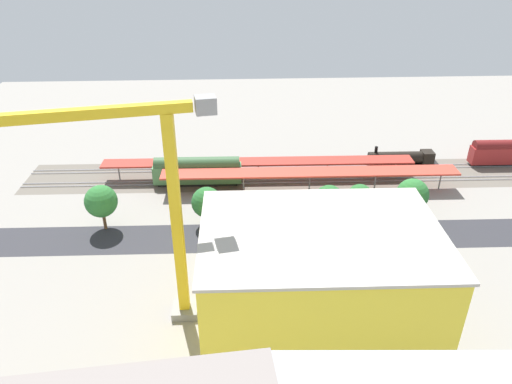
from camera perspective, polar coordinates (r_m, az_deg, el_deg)
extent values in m
plane|color=gray|center=(91.38, 6.83, -3.66)|extent=(193.24, 193.24, 0.00)
cube|color=#665E54|center=(108.41, 5.28, 2.02)|extent=(120.93, 15.64, 0.01)
cube|color=#2D2D33|center=(87.87, 7.25, -5.17)|extent=(120.87, 10.32, 0.01)
cube|color=#9E9EA8|center=(111.76, 5.03, 3.01)|extent=(120.77, 1.44, 0.12)
cube|color=#9E9EA8|center=(110.48, 5.12, 2.68)|extent=(120.77, 1.44, 0.12)
cube|color=#9E9EA8|center=(106.18, 5.45, 1.51)|extent=(120.77, 1.44, 0.12)
cube|color=#9E9EA8|center=(104.92, 5.55, 1.14)|extent=(120.77, 1.44, 0.12)
cube|color=#C63D2D|center=(100.11, 6.42, 2.34)|extent=(61.32, 5.24, 0.38)
cylinder|color=slate|center=(108.51, 20.93, 1.35)|extent=(0.30, 0.30, 4.18)
cylinder|color=slate|center=(103.98, 13.89, 1.28)|extent=(0.30, 0.30, 4.18)
cylinder|color=slate|center=(101.15, 6.35, 1.19)|extent=(0.30, 0.30, 4.18)
cylinder|color=slate|center=(100.16, -1.49, 1.08)|extent=(0.30, 0.30, 4.18)
cylinder|color=slate|center=(101.05, -9.33, 0.94)|extent=(0.30, 0.30, 4.18)
cube|color=#A82D23|center=(105.03, 0.28, 3.60)|extent=(67.53, 4.85, 0.39)
cylinder|color=slate|center=(111.22, 16.13, 2.73)|extent=(0.30, 0.30, 3.72)
cylinder|color=slate|center=(107.54, 8.40, 2.69)|extent=(0.30, 0.30, 3.72)
cylinder|color=slate|center=(105.93, 0.27, 2.60)|extent=(0.30, 0.30, 3.72)
cylinder|color=slate|center=(106.49, -7.93, 2.45)|extent=(0.30, 0.30, 3.72)
cylinder|color=slate|center=(109.18, -15.88, 2.26)|extent=(0.30, 0.30, 3.72)
cube|color=black|center=(116.52, 16.89, 3.11)|extent=(16.14, 2.62, 1.00)
cylinder|color=black|center=(115.34, 16.40, 3.94)|extent=(13.51, 2.86, 2.71)
cube|color=black|center=(117.80, 19.49, 3.70)|extent=(2.67, 2.94, 3.76)
cylinder|color=black|center=(112.99, 14.00, 4.89)|extent=(0.70, 0.70, 1.40)
cube|color=black|center=(126.96, 27.56, 3.02)|extent=(16.58, 2.44, 0.60)
cube|color=maroon|center=(126.11, 27.79, 3.93)|extent=(18.43, 3.02, 3.91)
cylinder|color=maroon|center=(125.31, 28.02, 4.84)|extent=(17.69, 3.02, 2.82)
cube|color=black|center=(104.87, -6.85, 1.12)|extent=(16.88, 2.67, 0.60)
cube|color=#4C7F4C|center=(103.86, -6.92, 2.20)|extent=(18.76, 3.32, 3.82)
cylinder|color=#355935|center=(102.90, -6.99, 3.27)|extent=(18.02, 3.31, 3.11)
cube|color=black|center=(89.42, 18.96, -5.94)|extent=(3.52, 1.83, 0.30)
cube|color=gray|center=(89.11, 19.02, -5.64)|extent=(4.19, 1.91, 0.84)
cube|color=#1E2328|center=(88.74, 19.08, -5.28)|extent=(2.35, 1.67, 0.50)
cube|color=black|center=(87.65, 14.64, -5.97)|extent=(3.93, 1.79, 0.30)
cube|color=black|center=(87.37, 14.68, -5.70)|extent=(4.67, 1.89, 0.71)
cube|color=#1E2328|center=(87.00, 14.74, -5.34)|extent=(2.64, 1.61, 0.62)
cube|color=black|center=(85.80, 10.19, -6.25)|extent=(3.42, 1.71, 0.30)
cube|color=gray|center=(85.48, 10.23, -5.94)|extent=(4.06, 1.80, 0.85)
cube|color=#1E2328|center=(85.04, 10.27, -5.51)|extent=(2.29, 1.55, 0.69)
cube|color=black|center=(85.02, 5.24, -6.22)|extent=(3.65, 1.82, 0.30)
cube|color=silver|center=(84.72, 5.25, -5.94)|extent=(4.34, 1.91, 0.75)
cube|color=#1E2328|center=(84.34, 5.27, -5.56)|extent=(2.44, 1.66, 0.60)
cube|color=black|center=(84.03, 0.64, -6.56)|extent=(3.82, 1.90, 0.30)
cube|color=#474C51|center=(83.70, 0.64, -6.25)|extent=(4.54, 1.99, 0.84)
cube|color=#1E2328|center=(83.28, 0.64, -5.85)|extent=(2.55, 1.72, 0.60)
cube|color=black|center=(83.45, -4.69, -6.96)|extent=(4.03, 1.93, 0.30)
cube|color=gray|center=(83.11, -4.70, -6.64)|extent=(4.79, 2.04, 0.86)
cube|color=#1E2328|center=(82.66, -4.73, -6.20)|extent=(2.71, 1.73, 0.70)
cube|color=yellow|center=(64.08, 7.27, -10.94)|extent=(29.22, 20.46, 16.34)
cube|color=#B7B2A8|center=(59.08, 7.78, -4.71)|extent=(29.83, 21.07, 0.40)
cube|color=gray|center=(72.16, -8.36, -13.57)|extent=(3.60, 3.60, 1.20)
cube|color=yellow|center=(63.28, -9.29, -3.81)|extent=(1.40, 1.40, 30.33)
cube|color=yellow|center=(56.76, -18.91, 8.80)|extent=(22.23, 5.15, 1.20)
cube|color=gray|center=(56.71, -5.97, 10.20)|extent=(2.72, 2.39, 2.00)
cube|color=black|center=(80.62, 4.27, -8.33)|extent=(10.21, 3.28, 0.50)
cube|color=white|center=(79.57, 5.11, -7.32)|extent=(8.09, 3.31, 3.10)
cube|color=maroon|center=(79.77, 1.46, -7.46)|extent=(2.41, 2.72, 2.26)
cube|color=black|center=(79.82, 1.09, -8.68)|extent=(8.99, 2.57, 0.50)
cube|color=silver|center=(78.75, 1.91, -7.62)|extent=(6.80, 2.77, 3.15)
cube|color=#334C8C|center=(78.96, -1.37, -7.92)|extent=(2.27, 2.63, 2.21)
cylinder|color=brown|center=(89.96, -5.73, -3.08)|extent=(0.55, 0.55, 2.88)
sphere|color=#28662D|center=(88.19, -5.84, -1.21)|extent=(5.63, 5.63, 5.63)
cylinder|color=brown|center=(91.04, 8.46, -2.84)|extent=(0.60, 0.60, 2.91)
sphere|color=#28662D|center=(89.29, 8.62, -0.97)|extent=(5.65, 5.65, 5.65)
cylinder|color=brown|center=(92.26, 11.93, -2.49)|extent=(0.56, 0.56, 3.55)
sphere|color=#28662D|center=(90.52, 12.15, -0.61)|extent=(4.90, 4.90, 4.90)
cylinder|color=brown|center=(92.43, -17.47, -3.15)|extent=(0.58, 0.58, 3.77)
sphere|color=#2D7233|center=(90.48, -17.83, -1.04)|extent=(5.86, 5.86, 5.86)
cylinder|color=brown|center=(96.11, 17.66, -2.15)|extent=(0.51, 0.51, 2.95)
sphere|color=#2D7233|center=(94.38, 17.98, -0.29)|extent=(6.03, 6.03, 6.03)
cylinder|color=#333333|center=(86.18, 17.61, -4.67)|extent=(0.16, 0.16, 6.38)
cube|color=black|center=(84.29, 17.97, -2.61)|extent=(0.36, 0.36, 0.90)
sphere|color=green|center=(84.37, 17.80, -2.79)|extent=(0.20, 0.20, 0.20)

